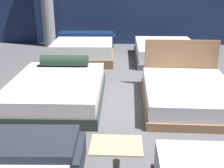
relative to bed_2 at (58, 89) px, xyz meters
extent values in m
cube|color=#5B5B60|center=(1.15, -0.01, -0.22)|extent=(18.00, 18.00, 0.02)
cube|color=#282F38|center=(0.75, -2.24, 0.17)|extent=(0.11, 0.58, 0.25)
cube|color=#28332C|center=(0.00, -0.03, -0.12)|extent=(1.64, 2.18, 0.18)
cube|color=white|center=(0.00, -0.03, 0.08)|extent=(1.58, 2.12, 0.23)
cylinder|color=#20392C|center=(-0.02, 0.76, 0.31)|extent=(0.95, 0.25, 0.23)
cube|color=#986F4B|center=(2.29, -0.09, -0.15)|extent=(1.57, 1.97, 0.13)
cube|color=white|center=(2.29, -0.09, 0.04)|extent=(1.51, 1.91, 0.24)
cube|color=#986F4B|center=(2.31, 0.88, 0.26)|extent=(1.45, 0.07, 0.95)
cube|color=brown|center=(0.08, 2.82, -0.11)|extent=(1.66, 1.97, 0.22)
cube|color=white|center=(0.08, 2.82, 0.17)|extent=(1.60, 1.91, 0.33)
cube|color=#101E46|center=(0.05, 3.48, 0.38)|extent=(1.59, 0.59, 0.08)
cube|color=#101E46|center=(-0.75, 3.45, 0.23)|extent=(0.11, 0.54, 0.20)
cube|color=#101E46|center=(0.86, 3.51, 0.23)|extent=(0.11, 0.54, 0.20)
cube|color=#4D565F|center=(2.30, 2.88, -0.15)|extent=(1.65, 2.09, 0.14)
cube|color=white|center=(2.30, 2.88, 0.08)|extent=(1.59, 2.03, 0.32)
cube|color=beige|center=(1.15, -3.25, 0.98)|extent=(0.28, 0.20, 0.01)
camera|label=1|loc=(1.19, -4.53, 1.80)|focal=44.33mm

